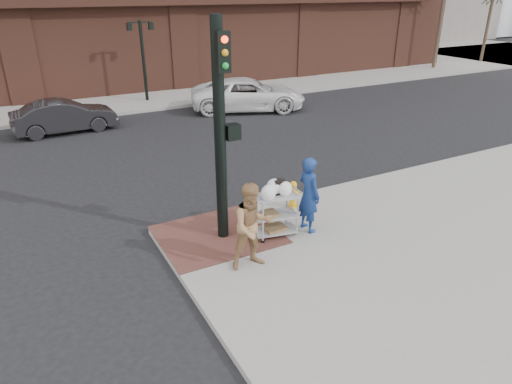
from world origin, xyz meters
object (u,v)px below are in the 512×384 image
traffic_signal_pole (221,128)px  fire_hydrant (293,194)px  sedan_dark (65,116)px  minivan_white (248,94)px  lamp_post (143,52)px  woman_blue (309,194)px  pedestrian_tan (253,226)px  utility_cart (275,211)px

traffic_signal_pole → fire_hydrant: traffic_signal_pole is taller
sedan_dark → minivan_white: bearing=-93.8°
lamp_post → sedan_dark: size_ratio=0.96×
traffic_signal_pole → woman_blue: size_ratio=2.65×
traffic_signal_pole → pedestrian_tan: bearing=-90.0°
sedan_dark → minivan_white: (8.58, -0.22, 0.09)m
traffic_signal_pole → minivan_white: traffic_signal_pole is taller
lamp_post → woman_blue: (-0.54, -15.90, -1.52)m
traffic_signal_pole → fire_hydrant: 3.28m
lamp_post → woman_blue: bearing=-91.9°
lamp_post → sedan_dark: 6.18m
pedestrian_tan → utility_cart: bearing=45.5°
lamp_post → fire_hydrant: lamp_post is taller
traffic_signal_pole → utility_cart: size_ratio=3.56×
lamp_post → traffic_signal_pole: 15.43m
minivan_white → utility_cart: 13.00m
lamp_post → fire_hydrant: (-0.19, -14.68, -2.08)m
lamp_post → pedestrian_tan: 16.93m
traffic_signal_pole → pedestrian_tan: traffic_signal_pole is taller
minivan_white → fire_hydrant: size_ratio=7.37×
lamp_post → utility_cart: bearing=-95.0°
woman_blue → sedan_dark: woman_blue is taller
sedan_dark → utility_cart: 12.45m
utility_cart → fire_hydrant: bearing=42.0°
traffic_signal_pole → fire_hydrant: (2.29, 0.55, -2.29)m
woman_blue → utility_cart: (-0.84, 0.15, -0.31)m
utility_cart → fire_hydrant: (1.19, 1.07, -0.25)m
sedan_dark → pedestrian_tan: bearing=-173.2°
traffic_signal_pole → sedan_dark: 11.90m
pedestrian_tan → fire_hydrant: (2.29, 2.00, -0.56)m
lamp_post → utility_cart: lamp_post is taller
sedan_dark → utility_cart: size_ratio=2.97×
traffic_signal_pole → woman_blue: 2.69m
lamp_post → sedan_dark: lamp_post is taller
minivan_white → traffic_signal_pole: bearing=171.9°
woman_blue → fire_hydrant: 1.39m
traffic_signal_pole → woman_blue: (1.94, -0.67, -1.74)m
lamp_post → woman_blue: size_ratio=2.12×
fire_hydrant → woman_blue: bearing=-106.0°
traffic_signal_pole → utility_cart: (1.10, -0.52, -2.04)m
pedestrian_tan → sedan_dark: size_ratio=0.46×
minivan_white → lamp_post: bearing=67.5°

